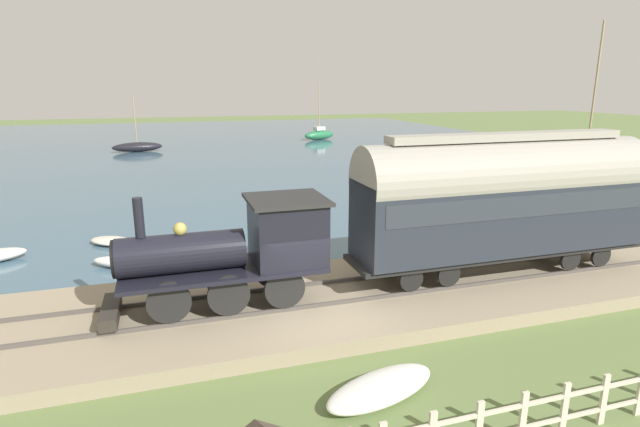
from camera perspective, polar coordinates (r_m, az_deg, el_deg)
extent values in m
plane|color=#607542|center=(14.30, -0.70, -12.87)|extent=(200.00, 200.00, 0.00)
cube|color=#426075|center=(57.05, -13.71, 7.43)|extent=(80.00, 80.00, 0.01)
cube|color=gray|center=(15.21, -1.97, -10.26)|extent=(5.84, 56.00, 0.41)
cube|color=#4C4742|center=(14.41, -1.14, -10.55)|extent=(0.07, 54.88, 0.12)
cube|color=#4C4742|center=(15.80, -2.75, -8.24)|extent=(0.07, 54.88, 0.12)
cylinder|color=black|center=(13.98, -4.05, -8.55)|extent=(0.12, 1.14, 1.14)
cylinder|color=black|center=(15.41, -5.42, -6.35)|extent=(0.12, 1.14, 1.14)
cylinder|color=black|center=(13.75, -10.38, -9.18)|extent=(0.12, 1.14, 1.14)
cylinder|color=black|center=(15.20, -11.14, -6.87)|extent=(0.12, 1.14, 1.14)
cylinder|color=black|center=(13.68, -16.87, -9.71)|extent=(0.12, 1.14, 1.14)
cylinder|color=black|center=(15.14, -16.97, -7.34)|extent=(0.12, 1.14, 1.14)
cube|color=black|center=(14.30, -10.87, -6.26)|extent=(2.08, 5.59, 0.12)
cylinder|color=black|center=(14.04, -15.53, -4.36)|extent=(1.07, 3.36, 1.07)
cylinder|color=black|center=(14.12, -22.52, -4.86)|extent=(1.02, 0.08, 1.02)
cylinder|color=black|center=(13.76, -20.00, -0.46)|extent=(0.26, 0.26, 1.06)
sphere|color=tan|center=(13.84, -15.71, -1.71)|extent=(0.36, 0.36, 0.36)
cube|color=black|center=(14.29, -3.79, -2.05)|extent=(1.98, 1.96, 1.77)
cube|color=#282828|center=(14.05, -3.86, 1.61)|extent=(2.18, 2.20, 0.10)
cube|color=#2D2823|center=(14.66, -22.80, -10.27)|extent=(1.88, 0.44, 0.32)
cylinder|color=black|center=(19.62, 29.42, -4.21)|extent=(0.12, 0.76, 0.76)
cylinder|color=black|center=(20.66, 26.29, -2.96)|extent=(0.12, 0.76, 0.76)
cylinder|color=black|center=(18.72, 26.69, -4.71)|extent=(0.12, 0.76, 0.76)
cylinder|color=black|center=(19.81, 23.58, -3.36)|extent=(0.12, 0.76, 0.76)
cylinder|color=black|center=(15.95, 14.50, -6.77)|extent=(0.12, 0.76, 0.76)
cylinder|color=black|center=(17.22, 11.76, -5.02)|extent=(0.12, 0.76, 0.76)
cylinder|color=black|center=(15.34, 10.37, -7.40)|extent=(0.12, 0.76, 0.76)
cylinder|color=black|center=(16.65, 7.86, -5.52)|extent=(0.12, 0.76, 0.76)
cube|color=black|center=(17.72, 19.63, -3.96)|extent=(1.90, 10.29, 0.16)
cube|color=#232833|center=(17.37, 19.99, 0.16)|extent=(2.11, 9.87, 2.47)
cube|color=#2D333D|center=(17.28, 20.11, 1.54)|extent=(2.14, 9.26, 0.69)
cylinder|color=gray|center=(17.13, 20.34, 4.16)|extent=(2.22, 9.87, 2.22)
cube|color=gray|center=(16.97, 20.70, 8.24)|extent=(0.74, 8.23, 0.24)
ellipsoid|color=black|center=(54.37, -20.15, 7.15)|extent=(2.05, 5.00, 0.96)
cylinder|color=#9E8460|center=(54.13, -20.41, 10.11)|extent=(0.10, 0.10, 4.69)
ellipsoid|color=#236B42|center=(62.62, -0.09, 8.96)|extent=(2.94, 4.62, 1.16)
cylinder|color=#9E8460|center=(62.39, -0.09, 12.06)|extent=(0.10, 0.10, 5.62)
cube|color=silver|center=(62.55, -0.09, 9.69)|extent=(1.28, 1.54, 0.45)
ellipsoid|color=#335199|center=(29.18, 27.58, 1.17)|extent=(3.63, 4.63, 1.37)
cylinder|color=#9E8460|center=(28.60, 28.70, 10.53)|extent=(0.10, 0.10, 8.19)
ellipsoid|color=beige|center=(26.50, -4.47, 0.43)|extent=(2.25, 2.46, 0.31)
ellipsoid|color=silver|center=(19.81, -21.24, -5.26)|extent=(1.91, 2.69, 0.42)
ellipsoid|color=beige|center=(22.91, -22.68, -2.92)|extent=(1.93, 2.20, 0.31)
ellipsoid|color=silver|center=(11.48, 6.97, -19.18)|extent=(1.88, 3.00, 0.44)
cube|color=beige|center=(11.89, 29.66, -17.97)|extent=(0.06, 0.14, 1.10)
cube|color=beige|center=(11.28, 26.14, -19.36)|extent=(0.06, 0.14, 1.10)
cube|color=beige|center=(10.72, 22.17, -20.82)|extent=(0.06, 0.14, 1.10)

